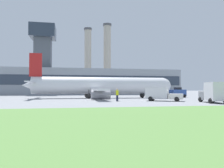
{
  "coord_description": "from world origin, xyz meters",
  "views": [
    {
      "loc": [
        -3.67,
        -38.73,
        1.81
      ],
      "look_at": [
        4.59,
        5.04,
        2.86
      ],
      "focal_mm": 35.0,
      "sensor_mm": 36.0,
      "label": 1
    }
  ],
  "objects": [
    {
      "name": "smokestack_right",
      "position": [
        13.2,
        62.73,
        16.57
      ],
      "size": [
        3.99,
        3.99,
        32.82
      ],
      "color": "#B2A899",
      "rests_on": "ground_plane"
    },
    {
      "name": "ground_crew_person",
      "position": [
        3.17,
        -6.71,
        0.96
      ],
      "size": [
        0.45,
        0.45,
        1.88
      ],
      "color": "#23283D",
      "rests_on": "ground_plane"
    },
    {
      "name": "airplane",
      "position": [
        1.93,
        5.04,
        2.48
      ],
      "size": [
        30.19,
        25.54,
        8.74
      ],
      "color": "silver",
      "rests_on": "ground_plane"
    },
    {
      "name": "pushback_tug",
      "position": [
        19.08,
        5.03,
        0.99
      ],
      "size": [
        3.44,
        2.75,
        2.21
      ],
      "color": "#2D4C93",
      "rests_on": "ground_plane"
    },
    {
      "name": "terminal_building",
      "position": [
        -1.31,
        34.68,
        5.09
      ],
      "size": [
        65.36,
        11.88,
        22.46
      ],
      "color": "#8C939E",
      "rests_on": "ground_plane"
    },
    {
      "name": "fuel_truck",
      "position": [
        14.89,
        -12.89,
        1.3
      ],
      "size": [
        3.2,
        5.15,
        2.72
      ],
      "color": "gray",
      "rests_on": "ground_plane"
    },
    {
      "name": "ground_plane",
      "position": [
        0.0,
        0.0,
        0.0
      ],
      "size": [
        400.0,
        400.0,
        0.0
      ],
      "primitive_type": "plane",
      "color": "gray"
    },
    {
      "name": "baggage_truck",
      "position": [
        10.0,
        -7.18,
        1.01
      ],
      "size": [
        5.72,
        4.63,
        2.03
      ],
      "color": "white",
      "rests_on": "ground_plane"
    },
    {
      "name": "smokestack_left",
      "position": [
        3.84,
        60.15,
        14.94
      ],
      "size": [
        3.53,
        3.53,
        29.59
      ],
      "color": "#B2A899",
      "rests_on": "ground_plane"
    }
  ]
}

